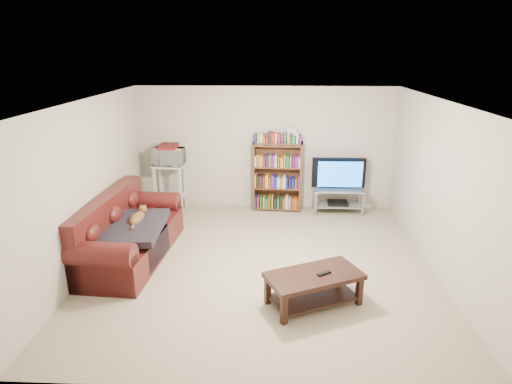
{
  "coord_description": "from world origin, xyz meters",
  "views": [
    {
      "loc": [
        0.16,
        -5.74,
        3.06
      ],
      "look_at": [
        -0.1,
        0.4,
        1.0
      ],
      "focal_mm": 30.0,
      "sensor_mm": 36.0,
      "label": 1
    }
  ],
  "objects_px": {
    "sofa": "(125,237)",
    "tv_stand": "(338,196)",
    "coffee_table": "(314,283)",
    "bookshelf": "(277,176)"
  },
  "relations": [
    {
      "from": "sofa",
      "to": "tv_stand",
      "type": "distance_m",
      "value": 4.08
    },
    {
      "from": "coffee_table",
      "to": "tv_stand",
      "type": "height_order",
      "value": "tv_stand"
    },
    {
      "from": "tv_stand",
      "to": "bookshelf",
      "type": "height_order",
      "value": "bookshelf"
    },
    {
      "from": "sofa",
      "to": "coffee_table",
      "type": "relative_size",
      "value": 1.79
    },
    {
      "from": "sofa",
      "to": "bookshelf",
      "type": "height_order",
      "value": "bookshelf"
    },
    {
      "from": "tv_stand",
      "to": "bookshelf",
      "type": "distance_m",
      "value": 1.25
    },
    {
      "from": "coffee_table",
      "to": "tv_stand",
      "type": "relative_size",
      "value": 1.36
    },
    {
      "from": "sofa",
      "to": "bookshelf",
      "type": "relative_size",
      "value": 1.7
    },
    {
      "from": "coffee_table",
      "to": "bookshelf",
      "type": "bearing_deg",
      "value": 72.58
    },
    {
      "from": "tv_stand",
      "to": "coffee_table",
      "type": "bearing_deg",
      "value": -103.15
    }
  ]
}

